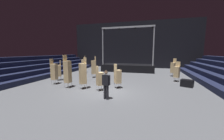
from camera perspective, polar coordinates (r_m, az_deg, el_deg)
ground_plane at (r=9.75m, az=-2.62°, el=-9.03°), size 22.00×30.00×0.10m
arena_end_wall at (r=24.05m, az=8.95°, el=10.69°), size 22.00×0.30×8.00m
bleacher_bank_left at (r=15.69m, az=-34.74°, el=0.40°), size 3.75×24.00×2.25m
stage_riser at (r=19.08m, az=6.84°, el=1.30°), size 7.30×2.71×6.07m
man_with_tie at (r=7.71m, az=-2.60°, el=-5.61°), size 0.57×0.32×1.74m
chair_stack_front_left at (r=16.49m, az=25.00°, el=1.02°), size 0.62×0.62×2.05m
chair_stack_front_right at (r=10.73m, az=-18.68°, el=-0.60°), size 0.48×0.48×2.56m
chair_stack_mid_left at (r=14.37m, az=-7.93°, el=1.29°), size 0.61×0.61×2.31m
chair_stack_mid_right at (r=13.89m, az=-22.10°, el=-0.15°), size 0.62×0.62×1.96m
chair_stack_mid_centre at (r=9.48m, az=-5.31°, el=-3.61°), size 0.62×0.62×1.79m
chair_stack_rear_left at (r=13.70m, az=26.23°, el=-0.66°), size 0.59×0.59×1.88m
chair_stack_rear_right at (r=12.34m, az=-23.76°, el=-0.58°), size 0.48×0.48×2.22m
chair_stack_rear_centre at (r=10.06m, az=2.44°, el=-2.67°), size 0.62×0.62×1.88m
chair_stack_aisle_left at (r=10.08m, az=-12.49°, el=-1.38°), size 0.62×0.62×2.39m
chair_stack_aisle_right at (r=18.03m, az=-12.24°, el=2.38°), size 0.52×0.52×2.22m
equipment_road_case at (r=12.18m, az=29.71°, el=-5.00°), size 1.07×0.92×0.57m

